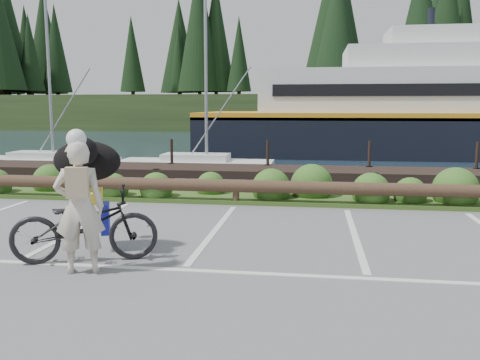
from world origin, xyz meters
TOP-DOWN VIEW (x-y plane):
  - ground at (0.00, 0.00)m, footprint 72.00×72.00m
  - harbor_backdrop at (0.38, 78.52)m, footprint 170.00×160.00m
  - vegetation_strip at (0.00, 5.30)m, footprint 34.00×1.60m
  - log_rail at (0.00, 4.60)m, footprint 32.00×0.30m
  - bicycle at (-1.58, -0.20)m, footprint 2.30×1.42m
  - cyclist at (-1.41, -0.68)m, footprint 0.79×0.65m
  - dog at (-1.80, 0.46)m, footprint 0.89×1.25m

SIDE VIEW (x-z plane):
  - harbor_backdrop at x=0.38m, z-range -15.00..15.00m
  - ground at x=0.00m, z-range 0.00..0.00m
  - log_rail at x=0.00m, z-range -0.30..0.30m
  - vegetation_strip at x=0.00m, z-range 0.00..0.10m
  - bicycle at x=-1.58m, z-range 0.00..1.14m
  - cyclist at x=-1.41m, z-range 0.00..1.88m
  - dog at x=-1.80m, z-range 1.14..1.79m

